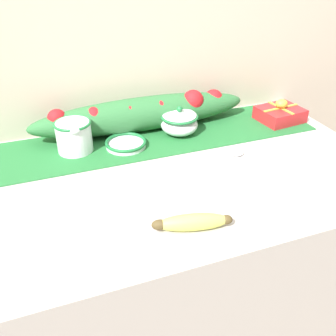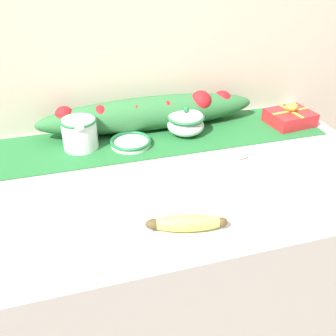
% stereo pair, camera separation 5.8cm
% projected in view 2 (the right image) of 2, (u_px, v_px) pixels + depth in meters
% --- Properties ---
extents(countertop, '(1.22, 0.71, 0.87)m').
position_uv_depth(countertop, '(173.00, 279.00, 1.28)').
color(countertop, '#B7B2AD').
rests_on(countertop, ground_plane).
extents(back_wall, '(2.02, 0.04, 2.40)m').
position_uv_depth(back_wall, '(141.00, 25.00, 1.19)').
color(back_wall, beige).
rests_on(back_wall, ground_plane).
extents(table_runner, '(1.12, 0.26, 0.00)m').
position_uv_depth(table_runner, '(155.00, 138.00, 1.23)').
color(table_runner, '#236B33').
rests_on(table_runner, countertop).
extents(cream_pitcher, '(0.11, 0.13, 0.10)m').
position_uv_depth(cream_pitcher, '(80.00, 132.00, 1.15)').
color(cream_pitcher, white).
rests_on(cream_pitcher, countertop).
extents(sugar_bowl, '(0.12, 0.12, 0.10)m').
position_uv_depth(sugar_bowl, '(186.00, 122.00, 1.23)').
color(sugar_bowl, white).
rests_on(sugar_bowl, countertop).
extents(small_dish, '(0.13, 0.13, 0.02)m').
position_uv_depth(small_dish, '(131.00, 142.00, 1.18)').
color(small_dish, white).
rests_on(small_dish, countertop).
extents(banana, '(0.18, 0.08, 0.04)m').
position_uv_depth(banana, '(187.00, 223.00, 0.83)').
color(banana, '#CCD156').
rests_on(banana, countertop).
extents(spoon, '(0.18, 0.05, 0.01)m').
position_uv_depth(spoon, '(239.00, 157.00, 1.12)').
color(spoon, silver).
rests_on(spoon, countertop).
extents(gift_box, '(0.16, 0.14, 0.08)m').
position_uv_depth(gift_box, '(290.00, 117.00, 1.31)').
color(gift_box, red).
rests_on(gift_box, countertop).
extents(poinsettia_garland, '(0.75, 0.12, 0.12)m').
position_uv_depth(poinsettia_garland, '(151.00, 112.00, 1.26)').
color(poinsettia_garland, '#2D6B38').
rests_on(poinsettia_garland, countertop).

